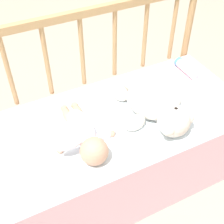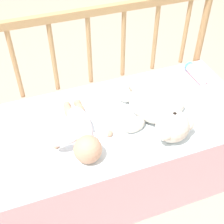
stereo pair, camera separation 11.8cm
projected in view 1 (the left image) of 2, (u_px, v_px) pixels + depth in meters
name	position (u px, v px, depth m)	size (l,w,h in m)	color
ground_plane	(112.00, 177.00, 1.72)	(12.00, 12.00, 0.00)	tan
crib_mattress	(112.00, 152.00, 1.58)	(1.32, 0.59, 0.43)	#EDB7C6
crib_rail	(82.00, 58.00, 1.53)	(1.32, 0.04, 0.84)	tan
blanket	(116.00, 120.00, 1.43)	(0.86, 0.54, 0.01)	white
teddy_bear	(154.00, 108.00, 1.41)	(0.34, 0.46, 0.15)	silver
baby	(85.00, 135.00, 1.30)	(0.28, 0.41, 0.12)	white
baby_bottle	(185.00, 67.00, 1.70)	(0.05, 0.18, 0.05)	white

